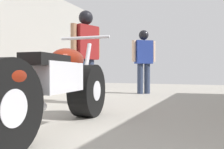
{
  "coord_description": "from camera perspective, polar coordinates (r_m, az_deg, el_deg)",
  "views": [
    {
      "loc": [
        1.02,
        0.3,
        0.57
      ],
      "look_at": [
        -0.39,
        3.52,
        0.54
      ],
      "focal_mm": 37.2,
      "sensor_mm": 36.0,
      "label": 1
    }
  ],
  "objects": [
    {
      "name": "ground_plane",
      "position": [
        3.38,
        5.82,
        -9.21
      ],
      "size": [
        16.68,
        16.68,
        0.0
      ],
      "primitive_type": "plane",
      "color": "#9E998E"
    },
    {
      "name": "motorcycle_maroon_cruiser",
      "position": [
        2.31,
        -13.87,
        -3.24
      ],
      "size": [
        0.66,
        2.21,
        1.03
      ],
      "color": "black",
      "rests_on": "ground_plane"
    },
    {
      "name": "mechanic_in_blue",
      "position": [
        6.3,
        7.79,
        4.61
      ],
      "size": [
        0.59,
        0.5,
        1.7
      ],
      "color": "#2D3851",
      "rests_on": "ground_plane"
    },
    {
      "name": "mechanic_with_helmet",
      "position": [
        4.37,
        -6.45,
        6.56
      ],
      "size": [
        0.38,
        0.67,
        1.72
      ],
      "color": "#2D3851",
      "rests_on": "ground_plane"
    }
  ]
}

